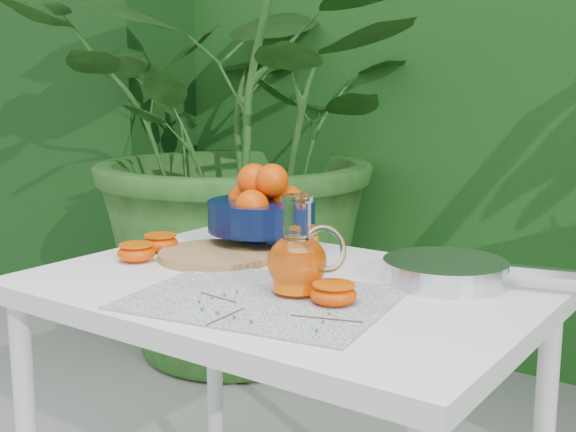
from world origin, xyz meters
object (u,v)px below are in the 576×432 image
Objects in this scene: fruit_bowl at (262,209)px; cutting_board at (218,255)px; white_table at (282,320)px; saute_pan at (447,270)px; juice_pitcher at (298,260)px.

cutting_board is at bearing -93.50° from fruit_bowl.
white_table is 0.26m from cutting_board.
fruit_bowl is 0.71× the size of saute_pan.
cutting_board is (-0.23, 0.07, 0.09)m from white_table.
fruit_bowl is at bearing 134.54° from white_table.
white_table is 2.21× the size of saute_pan.
white_table is 5.40× the size of juice_pitcher.
white_table is at bearing -16.76° from cutting_board.
saute_pan is (0.19, 0.25, -0.04)m from juice_pitcher.
white_table is 3.73× the size of cutting_board.
saute_pan reaches higher than white_table.
cutting_board is at bearing 157.05° from juice_pitcher.
fruit_bowl reaches higher than juice_pitcher.
saute_pan is at bearing 33.87° from white_table.
fruit_bowl reaches higher than saute_pan.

